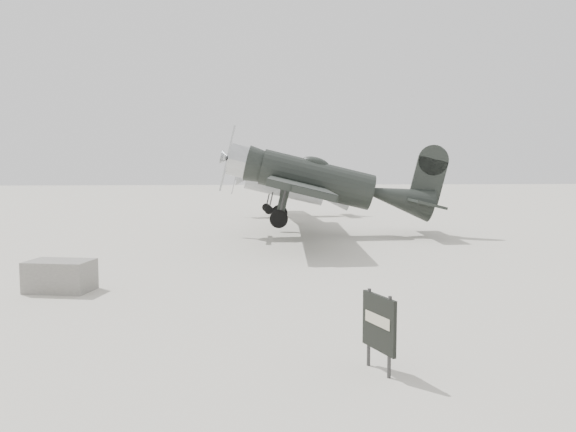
% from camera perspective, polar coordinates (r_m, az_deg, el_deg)
% --- Properties ---
extents(ground, '(160.00, 160.00, 0.00)m').
position_cam_1_polar(ground, '(16.32, -1.22, -5.73)').
color(ground, '#A9A696').
rests_on(ground, ground).
extents(lowwing_monoplane, '(9.83, 13.75, 4.43)m').
position_cam_1_polar(lowwing_monoplane, '(24.94, 3.95, 3.39)').
color(lowwing_monoplane, black).
rests_on(lowwing_monoplane, ground).
extents(highwing_monoplane, '(7.41, 10.40, 2.96)m').
position_cam_1_polar(highwing_monoplane, '(34.81, 0.12, 3.05)').
color(highwing_monoplane, '#989B9D').
rests_on(highwing_monoplane, ground).
extents(equipment_block, '(1.69, 1.26, 0.76)m').
position_cam_1_polar(equipment_block, '(14.90, -22.14, -5.65)').
color(equipment_block, slate).
rests_on(equipment_block, ground).
extents(sign_board, '(0.32, 0.81, 1.20)m').
position_cam_1_polar(sign_board, '(8.56, 9.22, -10.81)').
color(sign_board, '#333333').
rests_on(sign_board, ground).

